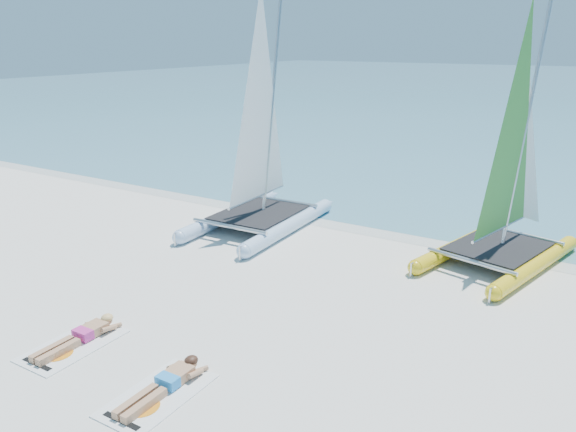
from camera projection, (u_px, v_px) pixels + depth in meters
name	position (u px, v px, depth m)	size (l,w,h in m)	color
ground	(288.00, 303.00, 11.91)	(140.00, 140.00, 0.00)	silver
wet_sand_strip	(385.00, 230.00, 16.39)	(140.00, 1.40, 0.01)	silver
catamaran_blue	(260.00, 155.00, 16.17)	(2.67, 5.33, 7.18)	#C2DCFF
catamaran_yellow	(515.00, 177.00, 13.80)	(3.42, 5.35, 6.63)	yellow
towel_a	(73.00, 345.00, 10.24)	(1.00, 1.85, 0.02)	white
sunbather_a	(81.00, 335.00, 10.36)	(0.37, 1.73, 0.26)	tan
towel_b	(158.00, 395.00, 8.81)	(1.00, 1.85, 0.02)	white
sunbather_b	(166.00, 383.00, 8.93)	(0.37, 1.73, 0.26)	tan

